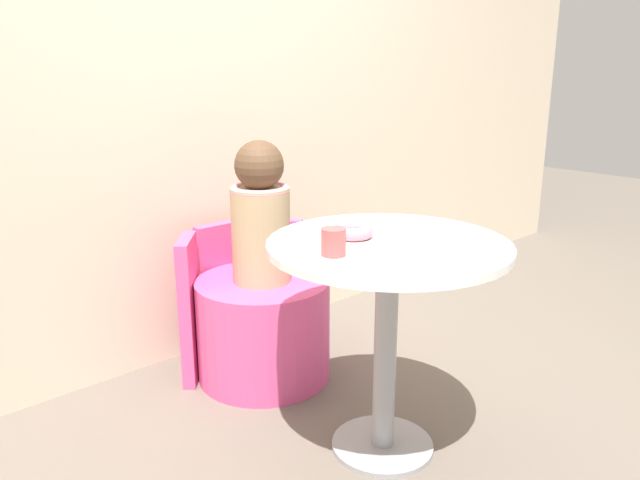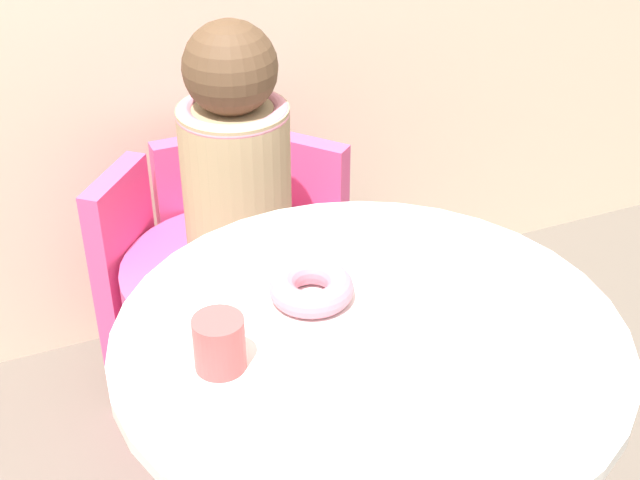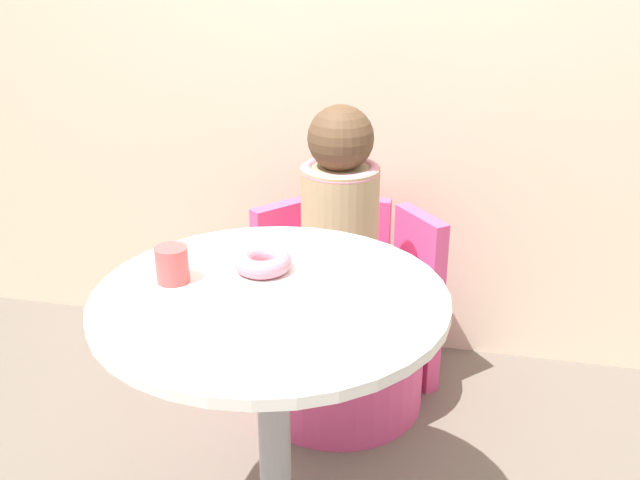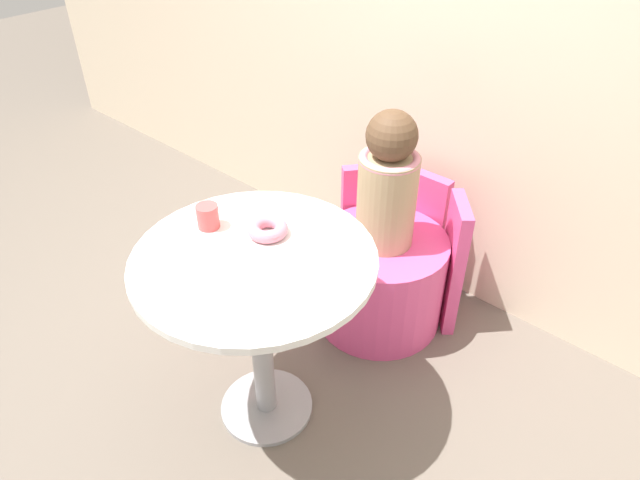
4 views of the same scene
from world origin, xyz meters
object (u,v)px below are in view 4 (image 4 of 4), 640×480
(tub_chair, at_px, (380,280))
(donut, at_px, (268,229))
(round_table, at_px, (257,294))
(cup, at_px, (208,216))
(child_figure, at_px, (388,183))

(tub_chair, distance_m, donut, 0.79)
(round_table, bearing_deg, cup, 176.71)
(tub_chair, bearing_deg, child_figure, -97.13)
(cup, bearing_deg, donut, 28.56)
(donut, bearing_deg, tub_chair, 83.49)
(donut, height_order, cup, cup)
(round_table, relative_size, donut, 5.81)
(tub_chair, height_order, cup, cup)
(tub_chair, xyz_separation_m, donut, (-0.07, -0.57, 0.54))
(child_figure, xyz_separation_m, cup, (-0.24, -0.67, 0.08))
(child_figure, height_order, donut, child_figure)
(round_table, distance_m, tub_chair, 0.77)
(tub_chair, xyz_separation_m, child_figure, (-0.00, -0.00, 0.48))
(donut, xyz_separation_m, cup, (-0.18, -0.10, 0.02))
(cup, bearing_deg, round_table, -3.29)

